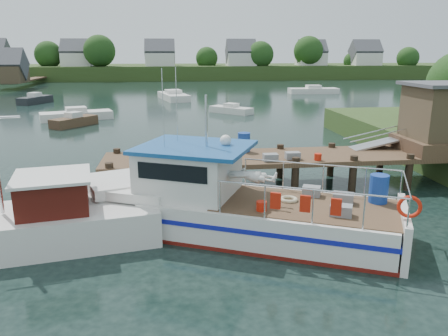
{
  "coord_description": "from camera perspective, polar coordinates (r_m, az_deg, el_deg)",
  "views": [
    {
      "loc": [
        -3.02,
        -18.2,
        5.79
      ],
      "look_at": [
        -1.0,
        -1.5,
        1.3
      ],
      "focal_mm": 35.0,
      "sensor_mm": 36.0,
      "label": 1
    }
  ],
  "objects": [
    {
      "name": "moored_b",
      "position": [
        42.7,
        0.93,
        7.64
      ],
      "size": [
        4.15,
        4.19,
        0.97
      ],
      "rotation": [
        0.0,
        0.0,
        -0.18
      ],
      "color": "silver",
      "rests_on": "ground"
    },
    {
      "name": "moored_e",
      "position": [
        55.51,
        -23.44,
        8.23
      ],
      "size": [
        3.16,
        4.75,
        1.25
      ],
      "rotation": [
        0.0,
        0.0,
        -0.22
      ],
      "color": "black",
      "rests_on": "ground"
    },
    {
      "name": "moored_far",
      "position": [
        64.7,
        11.59,
        9.91
      ],
      "size": [
        7.02,
        2.54,
        1.18
      ],
      "rotation": [
        0.0,
        0.0,
        0.24
      ],
      "color": "silver",
      "rests_on": "ground"
    },
    {
      "name": "ground_plane",
      "position": [
        19.34,
        2.41,
        -2.49
      ],
      "size": [
        160.0,
        160.0,
        0.0
      ],
      "primitive_type": "plane",
      "color": "black"
    },
    {
      "name": "moored_a",
      "position": [
        40.75,
        -18.71,
        6.58
      ],
      "size": [
        6.37,
        3.82,
        1.11
      ],
      "rotation": [
        0.0,
        0.0,
        -0.03
      ],
      "color": "silver",
      "rests_on": "ground"
    },
    {
      "name": "dock",
      "position": [
        20.86,
        20.47,
        4.2
      ],
      "size": [
        16.6,
        3.0,
        4.78
      ],
      "color": "#503926",
      "rests_on": "ground"
    },
    {
      "name": "moored_rowboat",
      "position": [
        37.18,
        -19.0,
        5.84
      ],
      "size": [
        3.44,
        3.91,
        1.14
      ],
      "rotation": [
        0.0,
        0.0,
        0.39
      ],
      "color": "#503926",
      "rests_on": "ground"
    },
    {
      "name": "moored_d",
      "position": [
        55.4,
        -6.62,
        9.33
      ],
      "size": [
        4.09,
        7.66,
        1.24
      ],
      "rotation": [
        0.0,
        0.0,
        -0.29
      ],
      "color": "silver",
      "rests_on": "ground"
    },
    {
      "name": "lobster_boat",
      "position": [
        14.34,
        0.6,
        -4.71
      ],
      "size": [
        10.65,
        6.83,
        5.34
      ],
      "rotation": [
        0.0,
        0.0,
        -0.43
      ],
      "color": "silver",
      "rests_on": "ground"
    },
    {
      "name": "work_boat",
      "position": [
        14.65,
        -24.86,
        -6.72
      ],
      "size": [
        8.82,
        3.98,
        4.61
      ],
      "rotation": [
        0.0,
        0.0,
        0.19
      ],
      "color": "silver",
      "rests_on": "ground"
    },
    {
      "name": "far_shore",
      "position": [
        100.69,
        -5.31,
        12.79
      ],
      "size": [
        140.0,
        42.55,
        9.22
      ],
      "color": "#2F451C",
      "rests_on": "ground"
    }
  ]
}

